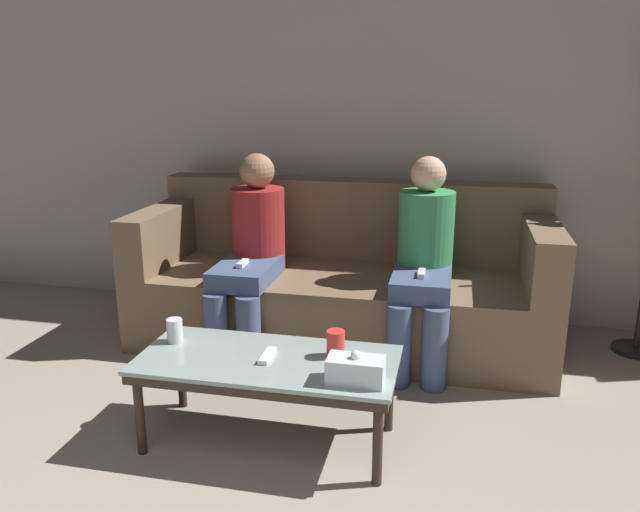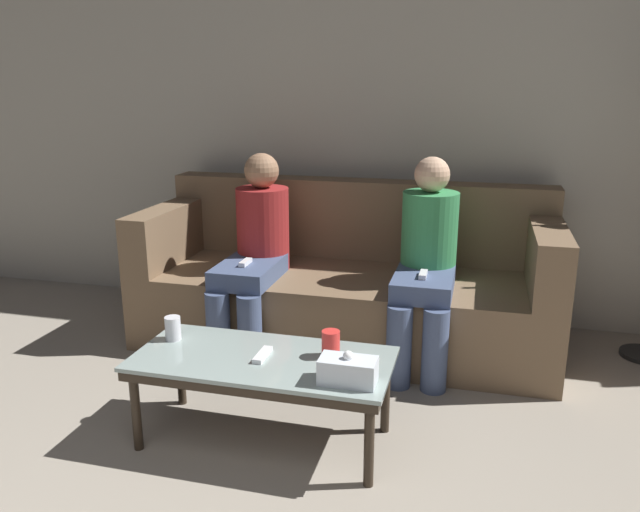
# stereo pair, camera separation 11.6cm
# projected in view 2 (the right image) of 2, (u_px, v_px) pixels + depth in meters

# --- Properties ---
(wall_back) EXTENTS (12.00, 0.06, 2.60)m
(wall_back) POSITION_uv_depth(u_px,v_px,m) (366.00, 116.00, 3.97)
(wall_back) COLOR #B7B2A3
(wall_back) RESTS_ON ground_plane
(couch) EXTENTS (2.39, 0.92, 0.92)m
(couch) POSITION_uv_depth(u_px,v_px,m) (347.00, 285.00, 3.74)
(couch) COLOR brown
(couch) RESTS_ON ground_plane
(coffee_table) EXTENTS (1.09, 0.51, 0.39)m
(coffee_table) POSITION_uv_depth(u_px,v_px,m) (263.00, 366.00, 2.63)
(coffee_table) COLOR #8C9E99
(coffee_table) RESTS_ON ground_plane
(cup_near_left) EXTENTS (0.07, 0.07, 0.11)m
(cup_near_left) POSITION_uv_depth(u_px,v_px,m) (173.00, 328.00, 2.79)
(cup_near_left) COLOR silver
(cup_near_left) RESTS_ON coffee_table
(cup_near_right) EXTENTS (0.08, 0.08, 0.11)m
(cup_near_right) POSITION_uv_depth(u_px,v_px,m) (331.00, 344.00, 2.61)
(cup_near_right) COLOR red
(cup_near_right) RESTS_ON coffee_table
(tissue_box) EXTENTS (0.22, 0.12, 0.13)m
(tissue_box) POSITION_uv_depth(u_px,v_px,m) (348.00, 370.00, 2.39)
(tissue_box) COLOR silver
(tissue_box) RESTS_ON coffee_table
(game_remote) EXTENTS (0.04, 0.15, 0.02)m
(game_remote) POSITION_uv_depth(u_px,v_px,m) (263.00, 355.00, 2.62)
(game_remote) COLOR white
(game_remote) RESTS_ON coffee_table
(seated_person_left_end) EXTENTS (0.31, 0.71, 1.12)m
(seated_person_left_end) POSITION_uv_depth(u_px,v_px,m) (256.00, 248.00, 3.56)
(seated_person_left_end) COLOR #47567A
(seated_person_left_end) RESTS_ON ground_plane
(seated_person_mid_left) EXTENTS (0.31, 0.67, 1.13)m
(seated_person_mid_left) POSITION_uv_depth(u_px,v_px,m) (426.00, 259.00, 3.34)
(seated_person_mid_left) COLOR #47567A
(seated_person_mid_left) RESTS_ON ground_plane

